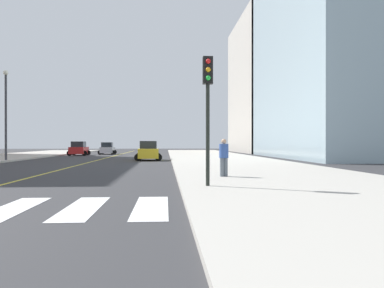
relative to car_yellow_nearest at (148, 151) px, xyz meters
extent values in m
cube|color=#B2ADA3|center=(7.21, -12.56, -0.81)|extent=(10.00, 120.00, 0.15)
cube|color=silver|center=(-2.29, -28.56, -0.88)|extent=(0.90, 4.00, 0.01)
cube|color=silver|center=(-0.49, -28.56, -0.88)|extent=(0.90, 4.00, 0.01)
cube|color=silver|center=(1.31, -28.56, -0.88)|extent=(0.90, 4.00, 0.01)
cube|color=yellow|center=(-4.99, 7.44, -0.88)|extent=(0.16, 80.00, 0.01)
cube|color=#B2ADA3|center=(23.63, 31.12, 10.88)|extent=(18.00, 24.00, 23.53)
cube|color=gold|center=(0.00, -0.06, -0.19)|extent=(2.08, 4.30, 0.90)
cube|color=#1E2328|center=(-0.01, 0.19, 0.62)|extent=(1.69, 2.18, 0.76)
cylinder|color=black|center=(-0.92, -1.41, -0.54)|extent=(0.69, 0.25, 0.68)
cylinder|color=black|center=(1.03, -1.33, -0.54)|extent=(0.69, 0.25, 0.68)
cylinder|color=black|center=(-1.03, 1.20, -0.54)|extent=(0.69, 0.25, 0.68)
cylinder|color=black|center=(0.92, 1.28, -0.54)|extent=(0.69, 0.25, 0.68)
cube|color=#B7B7BC|center=(-6.87, 20.46, -0.23)|extent=(1.90, 4.03, 0.85)
cube|color=#1E2328|center=(-6.87, 20.22, 0.54)|extent=(1.57, 2.03, 0.72)
cylinder|color=black|center=(-5.99, 21.71, -0.56)|extent=(0.65, 0.22, 0.64)
cylinder|color=black|center=(-7.82, 21.67, -0.56)|extent=(0.65, 0.22, 0.64)
cylinder|color=black|center=(-5.92, 19.24, -0.56)|extent=(0.65, 0.22, 0.64)
cylinder|color=black|center=(-7.76, 19.20, -0.56)|extent=(0.65, 0.22, 0.64)
cube|color=red|center=(-10.01, 15.81, -0.19)|extent=(1.96, 4.25, 0.91)
cube|color=#1E2328|center=(-10.01, 15.56, 0.63)|extent=(1.64, 2.13, 0.77)
cylinder|color=black|center=(-9.05, 17.13, -0.54)|extent=(0.69, 0.23, 0.68)
cylinder|color=black|center=(-11.01, 17.11, -0.54)|extent=(0.69, 0.23, 0.68)
cylinder|color=black|center=(-9.02, 14.51, -0.54)|extent=(0.69, 0.23, 0.68)
cylinder|color=black|center=(-10.98, 14.49, -0.54)|extent=(0.69, 0.23, 0.68)
cylinder|color=black|center=(3.23, -24.72, 1.13)|extent=(0.14, 0.14, 3.72)
cube|color=black|center=(3.23, -24.72, 3.48)|extent=(0.36, 0.28, 1.00)
sphere|color=red|center=(3.23, -24.90, 3.78)|extent=(0.18, 0.18, 0.18)
sphere|color=orange|center=(3.23, -24.90, 3.48)|extent=(0.18, 0.18, 0.18)
sphere|color=green|center=(3.23, -24.90, 3.18)|extent=(0.18, 0.18, 0.18)
cylinder|color=slate|center=(4.32, -20.77, -0.30)|extent=(0.20, 0.20, 0.87)
cylinder|color=slate|center=(4.50, -20.71, -0.30)|extent=(0.20, 0.20, 0.87)
cylinder|color=#335199|center=(4.41, -20.74, 0.46)|extent=(0.43, 0.43, 0.65)
sphere|color=tan|center=(4.41, -20.74, 0.90)|extent=(0.23, 0.23, 0.23)
cylinder|color=#38383D|center=(-12.79, -1.87, 3.17)|extent=(0.20, 0.20, 7.80)
sphere|color=silver|center=(-12.79, -1.87, 7.21)|extent=(0.44, 0.44, 0.44)
camera|label=1|loc=(1.70, -39.28, 0.84)|focal=37.51mm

